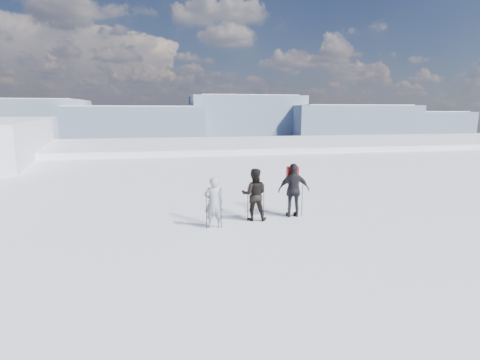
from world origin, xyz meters
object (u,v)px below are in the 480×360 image
(skier_pack, at_px, (294,190))
(skis_loose, at_px, (214,205))
(skier_dark, at_px, (254,194))
(skier_grey, at_px, (214,202))

(skier_pack, distance_m, skis_loose, 3.56)
(skier_dark, height_order, skis_loose, skier_dark)
(skier_pack, bearing_deg, skis_loose, -34.31)
(skier_dark, relative_size, skier_pack, 0.94)
(skis_loose, bearing_deg, skier_grey, -97.34)
(skier_grey, relative_size, skis_loose, 1.00)
(skier_grey, relative_size, skier_pack, 0.86)
(skier_grey, height_order, skier_pack, skier_pack)
(skier_dark, xyz_separation_m, skier_pack, (1.50, 0.13, 0.06))
(skier_pack, height_order, skis_loose, skier_pack)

